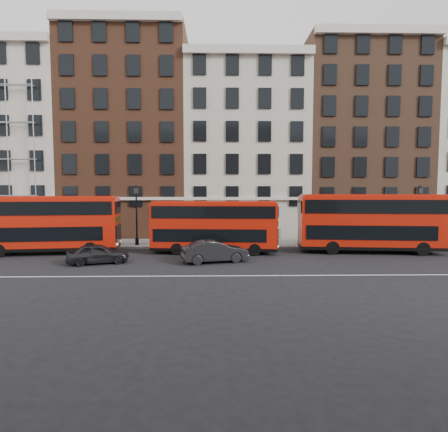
{
  "coord_description": "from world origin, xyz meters",
  "views": [
    {
      "loc": [
        -3.14,
        -21.96,
        4.89
      ],
      "look_at": [
        -2.58,
        5.0,
        3.0
      ],
      "focal_mm": 28.0,
      "sensor_mm": 36.0,
      "label": 1
    }
  ],
  "objects_px": {
    "bus_a": "(47,223)",
    "bus_c": "(369,221)",
    "bus_b": "(214,225)",
    "car_front": "(215,251)",
    "car_rear": "(98,254)"
  },
  "relations": [
    {
      "from": "bus_a",
      "to": "bus_c",
      "type": "distance_m",
      "value": 25.57
    },
    {
      "from": "bus_b",
      "to": "car_front",
      "type": "height_order",
      "value": "bus_b"
    },
    {
      "from": "bus_c",
      "to": "car_rear",
      "type": "height_order",
      "value": "bus_c"
    },
    {
      "from": "bus_a",
      "to": "bus_c",
      "type": "height_order",
      "value": "bus_c"
    },
    {
      "from": "bus_a",
      "to": "car_rear",
      "type": "distance_m",
      "value": 6.8
    },
    {
      "from": "bus_a",
      "to": "bus_b",
      "type": "bearing_deg",
      "value": -6.47
    },
    {
      "from": "bus_a",
      "to": "car_rear",
      "type": "height_order",
      "value": "bus_a"
    },
    {
      "from": "bus_b",
      "to": "bus_a",
      "type": "bearing_deg",
      "value": -175.71
    },
    {
      "from": "bus_b",
      "to": "car_front",
      "type": "relative_size",
      "value": 2.18
    },
    {
      "from": "car_rear",
      "to": "bus_a",
      "type": "bearing_deg",
      "value": 37.03
    },
    {
      "from": "bus_a",
      "to": "car_front",
      "type": "distance_m",
      "value": 13.79
    },
    {
      "from": "bus_a",
      "to": "car_rear",
      "type": "xyz_separation_m",
      "value": [
        5.28,
        -3.91,
        -1.75
      ]
    },
    {
      "from": "bus_b",
      "to": "car_rear",
      "type": "bearing_deg",
      "value": -149.15
    },
    {
      "from": "bus_a",
      "to": "bus_b",
      "type": "xyz_separation_m",
      "value": [
        13.1,
        0.01,
        -0.21
      ]
    },
    {
      "from": "bus_b",
      "to": "car_front",
      "type": "bearing_deg",
      "value": -84.19
    }
  ]
}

